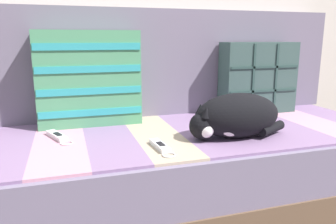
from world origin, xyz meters
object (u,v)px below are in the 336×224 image
at_px(throw_pillow_quilted, 258,78).
at_px(game_remote_near, 160,146).
at_px(couch, 194,164).
at_px(throw_pillow_striped, 89,79).
at_px(sleeping_cat, 234,117).
at_px(game_remote_far, 57,136).

distance_m(throw_pillow_quilted, game_remote_near, 0.84).
distance_m(couch, throw_pillow_striped, 0.64).
bearing_deg(sleeping_cat, game_remote_near, -171.91).
relative_size(sleeping_cat, game_remote_near, 2.32).
xyz_separation_m(couch, throw_pillow_quilted, (0.45, 0.21, 0.37)).
bearing_deg(throw_pillow_quilted, couch, -155.42).
xyz_separation_m(throw_pillow_quilted, sleeping_cat, (-0.36, -0.40, -0.10)).
distance_m(couch, game_remote_far, 0.63).
bearing_deg(throw_pillow_striped, throw_pillow_quilted, 0.03).
bearing_deg(throw_pillow_striped, game_remote_near, -64.02).
xyz_separation_m(throw_pillow_striped, game_remote_far, (-0.15, -0.19, -0.21)).
bearing_deg(sleeping_cat, throw_pillow_quilted, 48.14).
bearing_deg(game_remote_far, throw_pillow_quilted, 10.44).
xyz_separation_m(throw_pillow_quilted, throw_pillow_striped, (-0.90, -0.00, 0.03)).
distance_m(game_remote_near, game_remote_far, 0.45).
xyz_separation_m(sleeping_cat, game_remote_near, (-0.33, -0.05, -0.08)).
bearing_deg(couch, sleeping_cat, -63.73).
height_order(throw_pillow_striped, game_remote_far, throw_pillow_striped).
bearing_deg(throw_pillow_quilted, game_remote_far, -169.56).
height_order(couch, game_remote_near, game_remote_near).
bearing_deg(game_remote_near, sleeping_cat, 8.09).
xyz_separation_m(throw_pillow_quilted, game_remote_near, (-0.69, -0.45, -0.18)).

